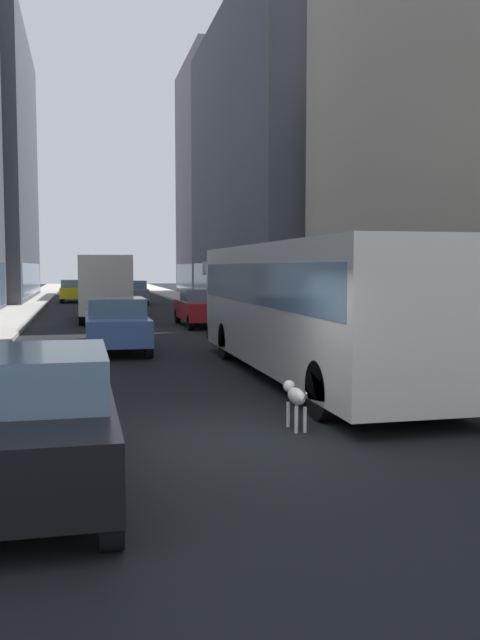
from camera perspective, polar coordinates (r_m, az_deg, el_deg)
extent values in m
plane|color=black|center=(44.72, -10.25, 1.14)|extent=(120.00, 120.00, 0.00)
cube|color=#9E9991|center=(44.80, -17.55, 1.10)|extent=(2.40, 110.00, 0.15)
cube|color=#ADA89E|center=(45.35, -3.04, 1.34)|extent=(2.40, 110.00, 0.15)
cube|color=slate|center=(55.13, -17.00, 3.29)|extent=(0.08, 18.33, 2.40)
cube|color=slate|center=(19.84, 16.28, 1.56)|extent=(0.08, 21.01, 2.40)
cube|color=#4C515B|center=(45.28, 5.34, 12.98)|extent=(11.01, 22.87, 18.52)
cube|color=slate|center=(43.37, -1.63, 3.22)|extent=(0.08, 20.59, 2.40)
cube|color=slate|center=(64.40, -0.35, 11.63)|extent=(9.35, 14.07, 21.14)
cube|color=slate|center=(63.04, -4.48, 3.60)|extent=(0.08, 12.66, 2.40)
cube|color=silver|center=(15.58, 5.65, 1.24)|extent=(2.55, 11.50, 2.75)
cube|color=slate|center=(15.56, 5.67, 3.06)|extent=(2.57, 11.04, 0.90)
cube|color=black|center=(21.12, 0.66, -0.95)|extent=(2.55, 0.16, 0.44)
cylinder|color=black|center=(18.79, -1.12, -1.78)|extent=(0.30, 1.00, 1.00)
cylinder|color=black|center=(19.38, 5.41, -1.61)|extent=(0.30, 1.00, 1.00)
cylinder|color=black|center=(11.45, 6.95, -5.86)|extent=(0.30, 1.00, 1.00)
cylinder|color=black|center=(12.39, 16.81, -5.23)|extent=(0.30, 1.00, 1.00)
cube|color=silver|center=(20.19, -2.99, 4.34)|extent=(0.08, 0.24, 0.40)
cube|color=#4C6BB7|center=(20.97, -10.31, -0.67)|extent=(1.80, 4.74, 0.75)
cube|color=slate|center=(20.68, -10.30, 1.07)|extent=(1.65, 2.13, 0.55)
cylinder|color=black|center=(22.92, -12.50, -1.21)|extent=(0.22, 0.64, 0.64)
cylinder|color=black|center=(22.99, -8.57, -1.13)|extent=(0.22, 0.64, 0.64)
cylinder|color=black|center=(19.04, -12.37, -2.35)|extent=(0.22, 0.64, 0.64)
cylinder|color=black|center=(19.12, -7.65, -2.25)|extent=(0.22, 0.64, 0.64)
cube|color=yellow|center=(50.85, -13.77, 2.26)|extent=(1.80, 4.67, 0.75)
cube|color=slate|center=(50.60, -13.78, 2.98)|extent=(1.66, 2.10, 0.55)
cylinder|color=black|center=(52.80, -14.60, 1.91)|extent=(0.22, 0.64, 0.64)
cylinder|color=black|center=(52.79, -12.88, 1.94)|extent=(0.22, 0.64, 0.64)
cylinder|color=black|center=(48.97, -14.71, 1.72)|extent=(0.22, 0.64, 0.64)
cylinder|color=black|center=(48.95, -12.86, 1.75)|extent=(0.22, 0.64, 0.64)
cube|color=slate|center=(47.01, -8.94, 2.16)|extent=(1.80, 4.49, 0.75)
cube|color=slate|center=(46.77, -8.93, 2.95)|extent=(1.65, 2.02, 0.55)
cylinder|color=black|center=(48.80, -10.01, 1.79)|extent=(0.22, 0.64, 0.64)
cylinder|color=black|center=(48.91, -8.17, 1.82)|extent=(0.22, 0.64, 0.64)
cylinder|color=black|center=(45.16, -9.76, 1.58)|extent=(0.22, 0.64, 0.64)
cylinder|color=black|center=(45.27, -7.77, 1.61)|extent=(0.22, 0.64, 0.64)
cube|color=black|center=(8.28, -17.11, -8.65)|extent=(1.86, 4.73, 0.75)
cube|color=slate|center=(7.92, -17.34, -4.45)|extent=(1.71, 2.13, 0.55)
cylinder|color=black|center=(10.24, -11.66, -8.17)|extent=(0.22, 0.64, 0.64)
cylinder|color=black|center=(6.49, -10.75, -15.66)|extent=(0.22, 0.64, 0.64)
cube|color=red|center=(29.34, -3.26, 0.85)|extent=(1.76, 4.59, 0.75)
cube|color=slate|center=(29.08, -3.18, 2.10)|extent=(1.62, 2.06, 0.55)
cylinder|color=black|center=(31.10, -5.24, 0.35)|extent=(0.22, 0.64, 0.64)
cylinder|color=black|center=(31.35, -2.45, 0.40)|extent=(0.22, 0.64, 0.64)
cylinder|color=black|center=(27.40, -4.17, -0.20)|extent=(0.22, 0.64, 0.64)
cylinder|color=black|center=(27.68, -1.02, -0.14)|extent=(0.22, 0.64, 0.64)
cube|color=#A51919|center=(35.85, -11.50, 2.71)|extent=(2.30, 2.00, 2.10)
cube|color=silver|center=(32.10, -11.32, 2.96)|extent=(2.30, 5.50, 2.60)
cylinder|color=black|center=(35.88, -13.09, 1.01)|extent=(0.28, 0.90, 0.90)
cylinder|color=black|center=(35.94, -9.86, 1.06)|extent=(0.28, 0.90, 0.90)
cylinder|color=black|center=(30.39, -13.08, 0.40)|extent=(0.28, 0.90, 0.90)
cylinder|color=black|center=(30.46, -9.28, 0.47)|extent=(0.28, 0.90, 0.90)
ellipsoid|color=white|center=(10.73, 4.75, -6.37)|extent=(0.22, 0.60, 0.26)
sphere|color=white|center=(11.07, 4.15, -5.55)|extent=(0.20, 0.20, 0.20)
sphere|color=black|center=(11.07, 3.82, -5.46)|extent=(0.07, 0.07, 0.07)
sphere|color=black|center=(11.10, 4.41, -5.43)|extent=(0.07, 0.07, 0.07)
cylinder|color=white|center=(10.35, 5.43, -6.50)|extent=(0.03, 0.16, 0.19)
cylinder|color=white|center=(10.97, 4.05, -7.89)|extent=(0.06, 0.06, 0.40)
cylinder|color=white|center=(11.01, 4.75, -7.84)|extent=(0.06, 0.06, 0.40)
cylinder|color=white|center=(10.58, 4.72, -8.35)|extent=(0.06, 0.06, 0.40)
cylinder|color=white|center=(10.62, 5.45, -8.31)|extent=(0.06, 0.06, 0.40)
sphere|color=black|center=(10.83, 4.84, -6.06)|extent=(0.04, 0.04, 0.04)
sphere|color=black|center=(10.63, 4.57, -6.36)|extent=(0.04, 0.04, 0.04)
sphere|color=black|center=(10.56, 5.15, -6.22)|extent=(0.04, 0.04, 0.04)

